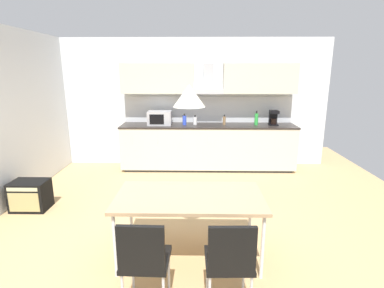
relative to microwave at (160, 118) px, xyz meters
name	(u,v)px	position (x,y,z in m)	size (l,w,h in m)	color
ground_plane	(174,235)	(0.48, -2.67, -1.09)	(7.64, 8.99, 0.02)	tan
wall_back	(184,103)	(0.48, 0.38, 0.27)	(6.11, 0.10, 2.69)	silver
kitchen_counter	(208,147)	(1.00, 0.00, -0.60)	(3.58, 0.68, 0.94)	#333333
backsplash_tile	(208,109)	(1.00, 0.32, 0.14)	(3.56, 0.02, 0.56)	silver
upper_wall_cabinets	(208,79)	(1.00, 0.16, 0.78)	(3.56, 0.40, 0.60)	beige
microwave	(160,118)	(0.00, 0.00, 0.00)	(0.48, 0.35, 0.28)	#ADADB2
coffee_maker	(273,118)	(2.34, 0.03, 0.01)	(0.18, 0.19, 0.30)	black
bottle_brown	(224,120)	(1.33, 0.03, -0.05)	(0.06, 0.06, 0.21)	brown
bottle_blue	(184,120)	(0.51, -0.01, -0.04)	(0.08, 0.08, 0.23)	blue
bottle_white	(195,121)	(0.73, 0.03, -0.06)	(0.08, 0.08, 0.19)	white
bottle_green	(256,119)	(1.98, 0.01, -0.02)	(0.07, 0.07, 0.29)	green
dining_table	(189,199)	(0.69, -3.11, -0.39)	(1.58, 0.83, 0.73)	tan
chair_near_left	(144,257)	(0.34, -3.91, -0.54)	(0.41, 0.41, 0.87)	black
chair_near_right	(230,258)	(1.05, -3.91, -0.54)	(0.41, 0.41, 0.87)	black
guitar_amp	(30,195)	(-1.72, -1.98, -0.86)	(0.52, 0.37, 0.44)	black
pendant_lamp	(189,96)	(0.69, -3.11, 0.72)	(0.32, 0.32, 0.22)	silver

